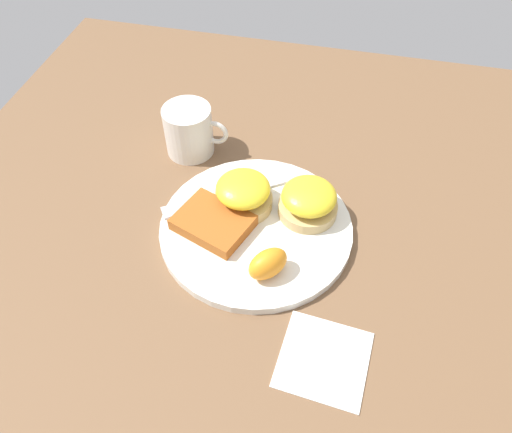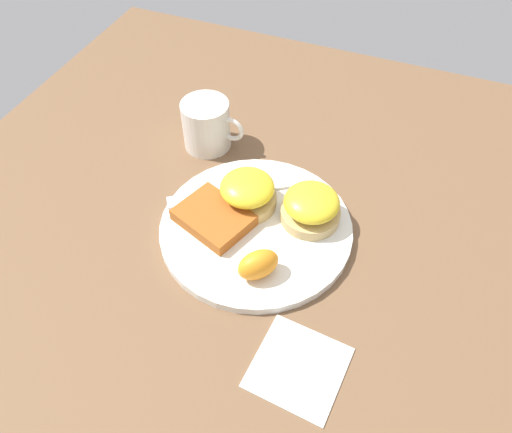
# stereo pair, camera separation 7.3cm
# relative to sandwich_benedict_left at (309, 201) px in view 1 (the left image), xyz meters

# --- Properties ---
(ground_plane) EXTENTS (1.10, 1.10, 0.00)m
(ground_plane) POSITION_rel_sandwich_benedict_left_xyz_m (-0.07, -0.04, -0.04)
(ground_plane) COLOR brown
(plate) EXTENTS (0.29, 0.29, 0.01)m
(plate) POSITION_rel_sandwich_benedict_left_xyz_m (-0.07, -0.04, -0.03)
(plate) COLOR silver
(plate) RESTS_ON ground_plane
(sandwich_benedict_left) EXTENTS (0.09, 0.09, 0.06)m
(sandwich_benedict_left) POSITION_rel_sandwich_benedict_left_xyz_m (0.00, 0.00, 0.00)
(sandwich_benedict_left) COLOR tan
(sandwich_benedict_left) RESTS_ON plate
(sandwich_benedict_right) EXTENTS (0.09, 0.09, 0.06)m
(sandwich_benedict_right) POSITION_rel_sandwich_benedict_left_xyz_m (-0.10, -0.01, 0.00)
(sandwich_benedict_right) COLOR tan
(sandwich_benedict_right) RESTS_ON plate
(hashbrown_patty) EXTENTS (0.13, 0.11, 0.02)m
(hashbrown_patty) POSITION_rel_sandwich_benedict_left_xyz_m (-0.13, -0.06, -0.02)
(hashbrown_patty) COLOR #9D521D
(hashbrown_patty) RESTS_ON plate
(orange_wedge) EXTENTS (0.07, 0.07, 0.04)m
(orange_wedge) POSITION_rel_sandwich_benedict_left_xyz_m (-0.04, -0.12, -0.00)
(orange_wedge) COLOR orange
(orange_wedge) RESTS_ON plate
(fork) EXTENTS (0.19, 0.14, 0.00)m
(fork) POSITION_rel_sandwich_benedict_left_xyz_m (-0.14, -0.01, -0.02)
(fork) COLOR silver
(fork) RESTS_ON plate
(cup) EXTENTS (0.11, 0.08, 0.09)m
(cup) POSITION_rel_sandwich_benedict_left_xyz_m (-0.23, 0.11, 0.00)
(cup) COLOR silver
(cup) RESTS_ON ground_plane
(napkin) EXTENTS (0.12, 0.12, 0.00)m
(napkin) POSITION_rel_sandwich_benedict_left_xyz_m (0.06, -0.23, -0.04)
(napkin) COLOR white
(napkin) RESTS_ON ground_plane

